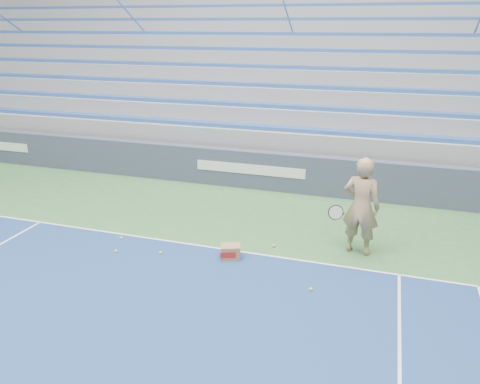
{
  "coord_description": "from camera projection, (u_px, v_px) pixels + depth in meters",
  "views": [
    {
      "loc": [
        3.6,
        3.52,
        4.52
      ],
      "look_at": [
        0.78,
        12.38,
        1.15
      ],
      "focal_mm": 35.0,
      "sensor_mm": 36.0,
      "label": 1
    }
  ],
  "objects": [
    {
      "name": "tennis_ball_0",
      "position": [
        116.0,
        251.0,
        9.75
      ],
      "size": [
        0.07,
        0.07,
        0.07
      ],
      "primitive_type": "sphere",
      "color": "#BCDE2D",
      "rests_on": "ground"
    },
    {
      "name": "tennis_ball_2",
      "position": [
        121.0,
        238.0,
        10.36
      ],
      "size": [
        0.07,
        0.07,
        0.07
      ],
      "primitive_type": "sphere",
      "color": "#BCDE2D",
      "rests_on": "ground"
    },
    {
      "name": "ball_box",
      "position": [
        230.0,
        252.0,
        9.49
      ],
      "size": [
        0.47,
        0.42,
        0.29
      ],
      "color": "#916946",
      "rests_on": "ground"
    },
    {
      "name": "tennis_ball_3",
      "position": [
        311.0,
        289.0,
        8.36
      ],
      "size": [
        0.07,
        0.07,
        0.07
      ],
      "primitive_type": "sphere",
      "color": "#BCDE2D",
      "rests_on": "ground"
    },
    {
      "name": "tennis_ball_1",
      "position": [
        274.0,
        246.0,
        10.0
      ],
      "size": [
        0.07,
        0.07,
        0.07
      ],
      "primitive_type": "sphere",
      "color": "#BCDE2D",
      "rests_on": "ground"
    },
    {
      "name": "tennis_ball_4",
      "position": [
        161.0,
        253.0,
        9.69
      ],
      "size": [
        0.07,
        0.07,
        0.07
      ],
      "primitive_type": "sphere",
      "color": "#BCDE2D",
      "rests_on": "ground"
    },
    {
      "name": "tennis_player",
      "position": [
        361.0,
        206.0,
        9.45
      ],
      "size": [
        1.02,
        0.93,
        2.06
      ],
      "color": "tan",
      "rests_on": "ground"
    },
    {
      "name": "bleachers",
      "position": [
        293.0,
        83.0,
        17.97
      ],
      "size": [
        31.0,
        9.15,
        7.3
      ],
      "color": "gray",
      "rests_on": "ground"
    },
    {
      "name": "sponsor_barrier",
      "position": [
        251.0,
        169.0,
        13.46
      ],
      "size": [
        30.0,
        0.32,
        1.1
      ],
      "color": "#394057",
      "rests_on": "ground"
    }
  ]
}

